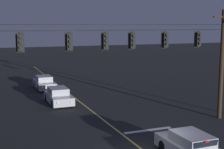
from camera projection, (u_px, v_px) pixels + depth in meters
name	position (u px, v px, depth m)	size (l,w,h in m)	color
lane_centre_stripe	(89.00, 109.00, 26.83)	(0.14, 60.00, 0.01)	#D1C64C
stop_bar_paint	(148.00, 130.00, 21.46)	(3.40, 0.36, 0.01)	silver
signal_span_assembly	(118.00, 68.00, 20.70)	(18.06, 0.32, 7.89)	#2D2116
traffic_light_leftmost	(20.00, 43.00, 18.26)	(0.48, 0.41, 1.22)	black
traffic_light_left_inner	(69.00, 42.00, 19.29)	(0.48, 0.41, 1.22)	black
traffic_light_centre	(106.00, 41.00, 20.12)	(0.48, 0.41, 1.22)	black
traffic_light_right_inner	(133.00, 41.00, 20.79)	(0.48, 0.41, 1.22)	black
traffic_light_rightmost	(166.00, 40.00, 21.68)	(0.48, 0.41, 1.22)	black
traffic_light_far_right	(198.00, 39.00, 22.63)	(0.48, 0.41, 1.22)	black
car_waiting_near_lane	(191.00, 147.00, 16.75)	(1.80, 4.33, 1.39)	#A5A5AD
car_oncoming_lead	(59.00, 96.00, 28.71)	(1.80, 4.42, 1.39)	#A5A5AD
car_oncoming_trailing	(44.00, 83.00, 35.27)	(1.80, 4.42, 1.39)	#A5A5AD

